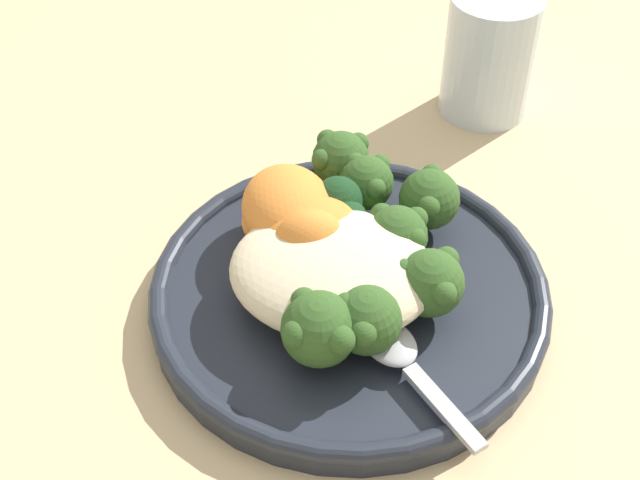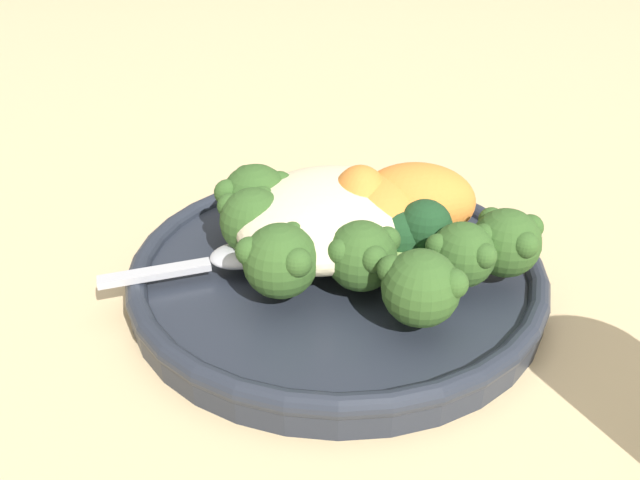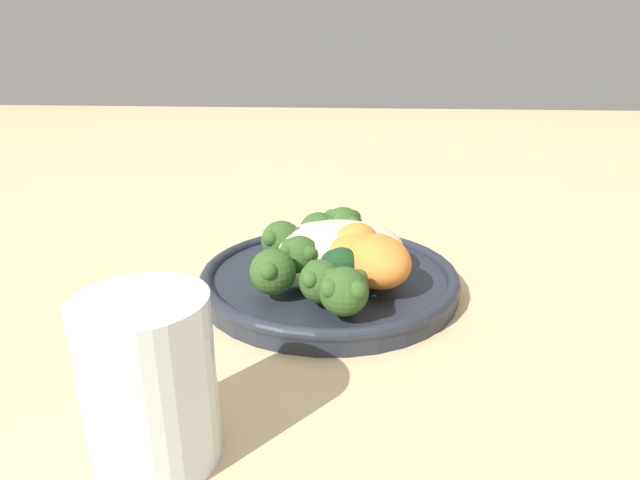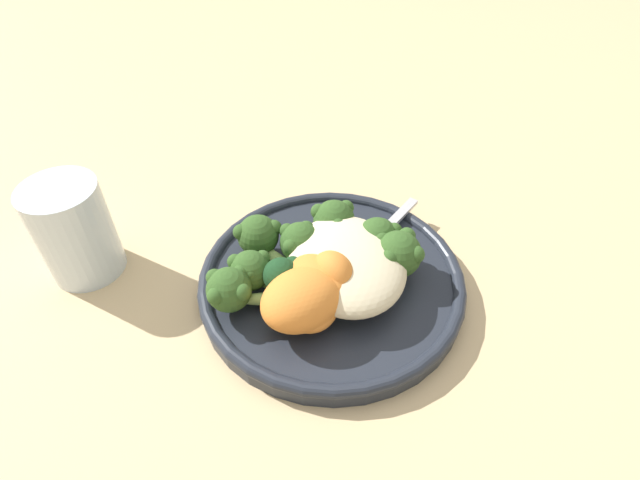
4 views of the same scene
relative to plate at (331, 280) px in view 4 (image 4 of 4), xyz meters
name	(u,v)px [view 4 (image 4 of 4)]	position (x,y,z in m)	size (l,w,h in m)	color
ground_plane	(316,299)	(-0.01, 0.02, -0.01)	(4.00, 4.00, 0.00)	#D6B784
plate	(331,280)	(0.00, 0.00, 0.00)	(0.24, 0.24, 0.02)	#232833
quinoa_mound	(348,266)	(-0.01, -0.01, 0.03)	(0.12, 0.10, 0.04)	beige
broccoli_stalk_0	(387,259)	(-0.01, -0.05, 0.03)	(0.06, 0.11, 0.04)	#8EB25B
broccoli_stalk_1	(369,247)	(0.01, -0.04, 0.03)	(0.09, 0.11, 0.04)	#8EB25B
broccoli_stalk_2	(332,234)	(0.03, -0.01, 0.03)	(0.12, 0.06, 0.04)	#8EB25B
broccoli_stalk_3	(302,248)	(0.02, 0.02, 0.03)	(0.10, 0.04, 0.04)	#8EB25B
broccoli_stalk_4	(267,245)	(0.03, 0.05, 0.03)	(0.11, 0.08, 0.04)	#8EB25B
broccoli_stalk_5	(266,277)	(-0.01, 0.06, 0.03)	(0.07, 0.11, 0.04)	#8EB25B
broccoli_stalk_6	(241,291)	(-0.02, 0.08, 0.03)	(0.04, 0.12, 0.04)	#8EB25B
sweet_potato_chunk_0	(306,299)	(-0.04, 0.03, 0.03)	(0.07, 0.05, 0.03)	orange
sweet_potato_chunk_1	(333,276)	(-0.02, 0.00, 0.03)	(0.04, 0.04, 0.05)	orange
sweet_potato_chunk_2	(315,283)	(-0.03, 0.02, 0.03)	(0.06, 0.05, 0.04)	orange
sweet_potato_chunk_3	(302,299)	(-0.04, 0.03, 0.03)	(0.07, 0.06, 0.04)	orange
kale_tuft	(296,280)	(-0.02, 0.03, 0.03)	(0.05, 0.05, 0.04)	#193D1E
spoon	(378,236)	(0.03, -0.05, 0.01)	(0.08, 0.09, 0.01)	#B7B7BC
water_glass	(74,231)	(0.07, 0.22, 0.04)	(0.07, 0.07, 0.10)	silver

